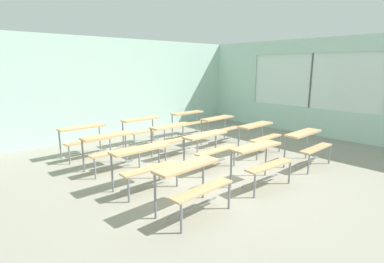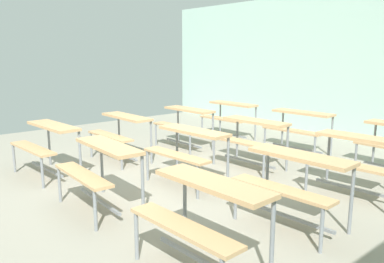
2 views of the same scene
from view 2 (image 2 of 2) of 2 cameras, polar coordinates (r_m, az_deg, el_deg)
name	(u,v)px [view 2 (image 2 of 2)]	position (r m, az deg, el deg)	size (l,w,h in m)	color
ground	(165,185)	(5.43, -3.97, -7.78)	(10.00, 9.00, 0.05)	gray
wall_back	(341,66)	(8.62, 20.83, 8.90)	(10.00, 0.12, 3.00)	silver
desk_bench_r0c0	(46,138)	(5.99, -20.45, -0.83)	(1.13, 0.65, 0.74)	tan
desk_bench_r0c1	(100,161)	(4.51, -13.27, -4.21)	(1.13, 0.64, 0.74)	tan
desk_bench_r0c2	(203,205)	(3.16, 1.56, -10.63)	(1.11, 0.62, 0.74)	tan
desk_bench_r1c0	(121,127)	(6.54, -10.30, 0.67)	(1.10, 0.59, 0.74)	tan
desk_bench_r1c1	(188,144)	(5.24, -0.63, -1.77)	(1.13, 0.64, 0.74)	tan
desk_bench_r1c2	(294,173)	(4.09, 14.57, -5.88)	(1.12, 0.63, 0.74)	tan
desk_bench_r2c0	(185,118)	(7.28, -1.08, 1.91)	(1.10, 0.60, 0.74)	tan
desk_bench_r2c1	(251,132)	(6.08, 8.58, -0.07)	(1.11, 0.60, 0.74)	tan
desk_bench_r2c2	(358,152)	(5.21, 22.98, -2.75)	(1.13, 0.64, 0.74)	tan
desk_bench_r3c0	(229,112)	(8.16, 5.45, 2.87)	(1.11, 0.61, 0.74)	tan
desk_bench_r3c1	(299,122)	(7.15, 15.31, 1.33)	(1.12, 0.63, 0.74)	tan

